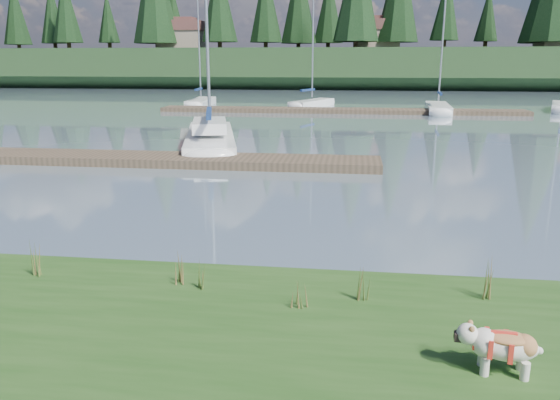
# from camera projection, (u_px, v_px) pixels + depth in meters

# --- Properties ---
(ground) EXTENTS (200.00, 200.00, 0.00)m
(ground) POSITION_uv_depth(u_px,v_px,m) (312.00, 112.00, 39.49)
(ground) COLOR #7A90A0
(ground) RESTS_ON ground
(ridge) EXTENTS (200.00, 20.00, 5.00)m
(ridge) POSITION_uv_depth(u_px,v_px,m) (334.00, 69.00, 80.17)
(ridge) COLOR black
(ridge) RESTS_ON ground
(bulldog) EXTENTS (0.89, 0.42, 0.53)m
(bulldog) POSITION_uv_depth(u_px,v_px,m) (503.00, 344.00, 5.82)
(bulldog) COLOR silver
(bulldog) RESTS_ON bank
(sailboat_main) EXTENTS (4.32, 10.04, 14.09)m
(sailboat_main) POSITION_uv_depth(u_px,v_px,m) (210.00, 134.00, 24.56)
(sailboat_main) COLOR white
(sailboat_main) RESTS_ON ground
(dock_near) EXTENTS (16.00, 2.00, 0.30)m
(dock_near) POSITION_uv_depth(u_px,v_px,m) (158.00, 159.00, 19.79)
(dock_near) COLOR #4C3D2C
(dock_near) RESTS_ON ground
(dock_far) EXTENTS (26.00, 2.20, 0.30)m
(dock_far) POSITION_uv_depth(u_px,v_px,m) (339.00, 111.00, 39.19)
(dock_far) COLOR #4C3D2C
(dock_far) RESTS_ON ground
(sailboat_bg_1) EXTENTS (2.03, 7.38, 10.95)m
(sailboat_bg_1) POSITION_uv_depth(u_px,v_px,m) (202.00, 101.00, 45.86)
(sailboat_bg_1) COLOR white
(sailboat_bg_1) RESTS_ON ground
(sailboat_bg_2) EXTENTS (3.65, 6.65, 10.12)m
(sailboat_bg_2) POSITION_uv_depth(u_px,v_px,m) (315.00, 102.00, 44.39)
(sailboat_bg_2) COLOR white
(sailboat_bg_2) RESTS_ON ground
(sailboat_bg_3) EXTENTS (2.08, 7.72, 11.25)m
(sailboat_bg_3) POSITION_uv_depth(u_px,v_px,m) (437.00, 107.00, 40.30)
(sailboat_bg_3) COLOR white
(sailboat_bg_3) RESTS_ON ground
(weed_0) EXTENTS (0.17, 0.14, 0.51)m
(weed_0) POSITION_uv_depth(u_px,v_px,m) (201.00, 275.00, 8.03)
(weed_0) COLOR #475B23
(weed_0) RESTS_ON bank
(weed_1) EXTENTS (0.17, 0.14, 0.55)m
(weed_1) POSITION_uv_depth(u_px,v_px,m) (183.00, 269.00, 8.21)
(weed_1) COLOR #475B23
(weed_1) RESTS_ON bank
(weed_2) EXTENTS (0.17, 0.14, 0.63)m
(weed_2) POSITION_uv_depth(u_px,v_px,m) (363.00, 282.00, 7.64)
(weed_2) COLOR #475B23
(weed_2) RESTS_ON bank
(weed_3) EXTENTS (0.17, 0.14, 0.64)m
(weed_3) POSITION_uv_depth(u_px,v_px,m) (38.00, 259.00, 8.53)
(weed_3) COLOR #475B23
(weed_3) RESTS_ON bank
(weed_4) EXTENTS (0.17, 0.14, 0.46)m
(weed_4) POSITION_uv_depth(u_px,v_px,m) (299.00, 293.00, 7.45)
(weed_4) COLOR #475B23
(weed_4) RESTS_ON bank
(weed_5) EXTENTS (0.17, 0.14, 0.69)m
(weed_5) POSITION_uv_depth(u_px,v_px,m) (484.00, 279.00, 7.67)
(weed_5) COLOR #475B23
(weed_5) RESTS_ON bank
(mud_lip) EXTENTS (60.00, 0.50, 0.14)m
(mud_lip) POSITION_uv_depth(u_px,v_px,m) (169.00, 280.00, 9.12)
(mud_lip) COLOR #33281C
(mud_lip) RESTS_ON ground
(conifer_1) EXTENTS (4.40, 4.40, 11.30)m
(conifer_1) POSITION_uv_depth(u_px,v_px,m) (66.00, 8.00, 81.17)
(conifer_1) COLOR #382619
(conifer_1) RESTS_ON ridge
(conifer_3) EXTENTS (4.84, 4.84, 12.25)m
(conifer_3) POSITION_uv_depth(u_px,v_px,m) (265.00, 3.00, 78.20)
(conifer_3) COLOR #382619
(conifer_3) RESTS_ON ridge
(conifer_5) EXTENTS (3.96, 3.96, 10.35)m
(conifer_5) POSITION_uv_depth(u_px,v_px,m) (447.00, 6.00, 73.31)
(conifer_5) COLOR #382619
(conifer_5) RESTS_ON ridge
(house_0) EXTENTS (6.30, 5.30, 4.65)m
(house_0) POSITION_uv_depth(u_px,v_px,m) (182.00, 35.00, 78.90)
(house_0) COLOR gray
(house_0) RESTS_ON ridge
(house_1) EXTENTS (6.30, 5.30, 4.65)m
(house_1) POSITION_uv_depth(u_px,v_px,m) (377.00, 34.00, 76.29)
(house_1) COLOR gray
(house_1) RESTS_ON ridge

